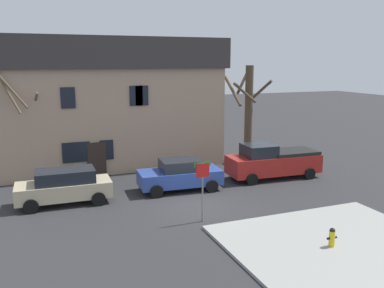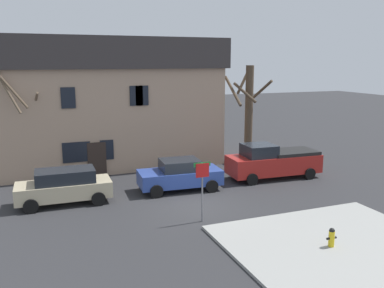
# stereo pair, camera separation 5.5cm
# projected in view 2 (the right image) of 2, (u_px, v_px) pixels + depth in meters

# --- Properties ---
(ground_plane) EXTENTS (120.00, 120.00, 0.00)m
(ground_plane) POSITION_uv_depth(u_px,v_px,m) (195.00, 205.00, 20.01)
(ground_plane) COLOR #2D2D30
(sidewalk_slab) EXTENTS (8.15, 7.31, 0.12)m
(sidewalk_slab) POSITION_uv_depth(u_px,v_px,m) (341.00, 248.00, 15.35)
(sidewalk_slab) COLOR #999993
(sidewalk_slab) RESTS_ON ground_plane
(building_main) EXTENTS (14.89, 7.03, 8.31)m
(building_main) POSITION_uv_depth(u_px,v_px,m) (107.00, 101.00, 27.66)
(building_main) COLOR tan
(building_main) RESTS_ON ground_plane
(tree_bare_near) EXTENTS (2.31, 2.28, 6.70)m
(tree_bare_near) POSITION_uv_depth(u_px,v_px,m) (18.00, 122.00, 23.02)
(tree_bare_near) COLOR brown
(tree_bare_near) RESTS_ON ground_plane
(tree_bare_mid) EXTENTS (2.85, 2.69, 6.58)m
(tree_bare_mid) POSITION_uv_depth(u_px,v_px,m) (248.00, 110.00, 28.46)
(tree_bare_mid) COLOR #4C3D2D
(tree_bare_mid) RESTS_ON ground_plane
(car_beige_wagon) EXTENTS (4.53, 2.06, 1.71)m
(car_beige_wagon) POSITION_uv_depth(u_px,v_px,m) (64.00, 186.00, 20.12)
(car_beige_wagon) COLOR #C6B793
(car_beige_wagon) RESTS_ON ground_plane
(car_blue_sedan) EXTENTS (4.53, 2.30, 1.69)m
(car_blue_sedan) POSITION_uv_depth(u_px,v_px,m) (180.00, 175.00, 22.26)
(car_blue_sedan) COLOR #2D4799
(car_blue_sedan) RESTS_ON ground_plane
(pickup_truck_red) EXTENTS (5.63, 2.40, 2.09)m
(pickup_truck_red) POSITION_uv_depth(u_px,v_px,m) (273.00, 161.00, 24.54)
(pickup_truck_red) COLOR #AD231E
(pickup_truck_red) RESTS_ON ground_plane
(fire_hydrant) EXTENTS (0.42, 0.22, 0.72)m
(fire_hydrant) POSITION_uv_depth(u_px,v_px,m) (332.00, 237.00, 15.25)
(fire_hydrant) COLOR gold
(fire_hydrant) RESTS_ON sidewalk_slab
(street_sign_pole) EXTENTS (0.76, 0.07, 2.65)m
(street_sign_pole) POSITION_uv_depth(u_px,v_px,m) (202.00, 180.00, 17.65)
(street_sign_pole) COLOR slate
(street_sign_pole) RESTS_ON ground_plane
(bicycle_leaning) EXTENTS (1.74, 0.27, 1.03)m
(bicycle_leaning) POSITION_uv_depth(u_px,v_px,m) (46.00, 174.00, 24.11)
(bicycle_leaning) COLOR black
(bicycle_leaning) RESTS_ON ground_plane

